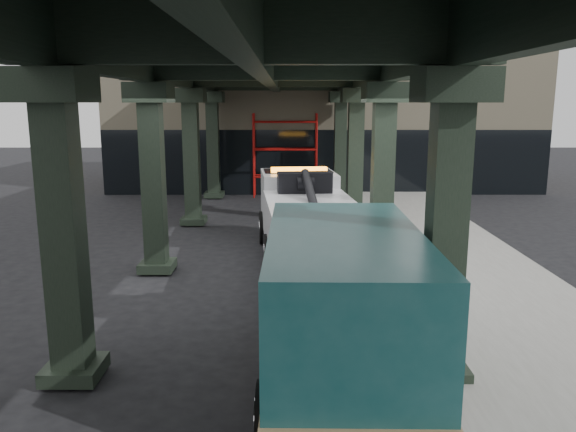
{
  "coord_description": "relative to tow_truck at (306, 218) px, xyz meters",
  "views": [
    {
      "loc": [
        0.11,
        -12.57,
        4.5
      ],
      "look_at": [
        0.13,
        1.26,
        1.7
      ],
      "focal_mm": 35.0,
      "sensor_mm": 36.0,
      "label": 1
    }
  ],
  "objects": [
    {
      "name": "ground",
      "position": [
        -0.63,
        -3.0,
        -1.3
      ],
      "size": [
        90.0,
        90.0,
        0.0
      ],
      "primitive_type": "plane",
      "color": "black",
      "rests_on": "ground"
    },
    {
      "name": "sidewalk",
      "position": [
        3.87,
        -1.0,
        -1.23
      ],
      "size": [
        5.0,
        40.0,
        0.15
      ],
      "primitive_type": "cube",
      "color": "gray",
      "rests_on": "ground"
    },
    {
      "name": "lane_stripe",
      "position": [
        1.07,
        -1.0,
        -1.3
      ],
      "size": [
        0.12,
        38.0,
        0.01
      ],
      "primitive_type": "cube",
      "color": "silver",
      "rests_on": "ground"
    },
    {
      "name": "viaduct",
      "position": [
        -1.03,
        -1.0,
        4.16
      ],
      "size": [
        7.4,
        32.0,
        6.4
      ],
      "color": "black",
      "rests_on": "ground"
    },
    {
      "name": "building",
      "position": [
        1.37,
        17.0,
        2.7
      ],
      "size": [
        22.0,
        10.0,
        8.0
      ],
      "primitive_type": "cube",
      "color": "#C6B793",
      "rests_on": "ground"
    },
    {
      "name": "scaffolding",
      "position": [
        -0.63,
        11.64,
        0.81
      ],
      "size": [
        3.08,
        0.88,
        4.0
      ],
      "color": "#AF100E",
      "rests_on": "ground"
    },
    {
      "name": "tow_truck",
      "position": [
        0.0,
        0.0,
        0.0
      ],
      "size": [
        2.98,
        8.31,
        2.67
      ],
      "rotation": [
        0.0,
        0.0,
        0.09
      ],
      "color": "black",
      "rests_on": "ground"
    },
    {
      "name": "towed_van",
      "position": [
        0.37,
        -6.86,
        0.08
      ],
      "size": [
        2.65,
        6.38,
        2.57
      ],
      "rotation": [
        0.0,
        0.0,
        -0.02
      ],
      "color": "#113B3D",
      "rests_on": "ground"
    }
  ]
}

